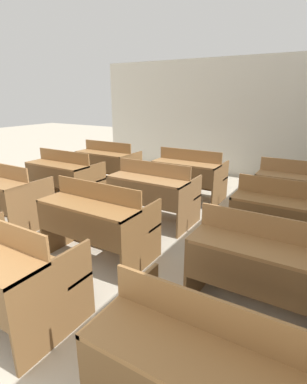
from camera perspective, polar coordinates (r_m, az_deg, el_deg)
name	(u,v)px	position (r m, az deg, el deg)	size (l,w,h in m)	color
wall_back	(220,118)	(7.59, 12.54, 13.57)	(6.57, 0.06, 2.73)	beige
bench_front_center	(2,269)	(2.92, -26.92, -12.87)	(1.22, 0.80, 0.95)	brown
bench_front_right	(212,373)	(1.88, 10.99, -30.77)	(1.22, 0.80, 0.95)	brown
bench_second_left	(3,193)	(5.02, -26.71, -0.18)	(1.22, 0.80, 0.95)	brown
bench_second_center	(98,220)	(3.60, -10.57, -5.21)	(1.22, 0.80, 0.95)	brown
bench_second_right	(266,265)	(2.84, 20.59, -12.89)	(1.22, 0.80, 0.95)	brown
bench_third_left	(65,175)	(5.72, -16.59, 3.08)	(1.22, 0.80, 0.95)	brown
bench_third_center	(153,191)	(4.57, -0.13, 0.15)	(1.22, 0.80, 0.95)	brown
bench_third_right	(286,217)	(3.97, 23.99, -4.31)	(1.22, 0.80, 0.95)	brown
bench_back_left	(108,163)	(6.61, -8.72, 5.57)	(1.22, 0.80, 0.95)	brown
bench_back_center	(189,174)	(5.63, 6.74, 3.47)	(1.22, 0.80, 0.95)	brown
bench_back_right	(299,190)	(5.17, 25.91, 0.43)	(1.22, 0.80, 0.95)	brown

